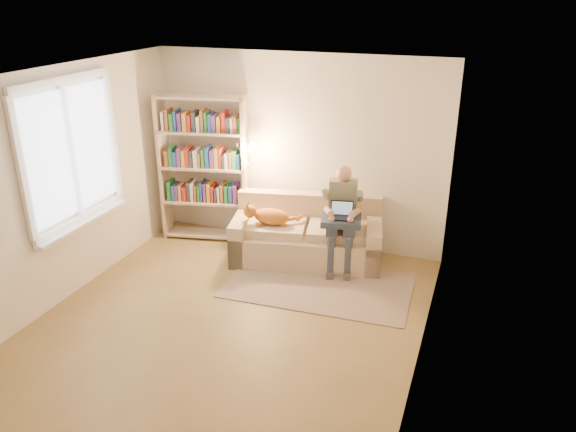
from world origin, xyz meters
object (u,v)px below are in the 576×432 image
at_px(laptop, 337,213).
at_px(bookshelf, 204,162).
at_px(sofa, 307,238).
at_px(person, 342,212).
at_px(cat, 270,216).

relative_size(laptop, bookshelf, 0.15).
bearing_deg(sofa, person, -18.15).
distance_m(person, laptop, 0.12).
distance_m(sofa, cat, 0.59).
xyz_separation_m(sofa, cat, (-0.43, -0.22, 0.34)).
height_order(cat, bookshelf, bookshelf).
height_order(sofa, person, person).
relative_size(person, cat, 1.89).
distance_m(sofa, bookshelf, 1.77).
height_order(sofa, bookshelf, bookshelf).
bearing_deg(laptop, cat, 171.63).
bearing_deg(cat, laptop, -8.37).
bearing_deg(laptop, person, 60.97).
bearing_deg(cat, bookshelf, 149.39).
bearing_deg(sofa, bookshelf, 162.11).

